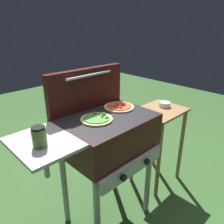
# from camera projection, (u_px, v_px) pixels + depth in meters

# --- Properties ---
(ground_plane) EXTENTS (8.00, 8.00, 0.00)m
(ground_plane) POSITION_uv_depth(u_px,v_px,m) (108.00, 214.00, 1.87)
(ground_plane) COLOR #38602D
(grill) EXTENTS (0.96, 0.53, 0.90)m
(grill) POSITION_uv_depth(u_px,v_px,m) (106.00, 136.00, 1.57)
(grill) COLOR #38110F
(grill) RESTS_ON ground_plane
(grill_lid_open) EXTENTS (0.63, 0.09, 0.30)m
(grill_lid_open) POSITION_uv_depth(u_px,v_px,m) (86.00, 89.00, 1.61)
(grill_lid_open) COLOR #38110F
(grill_lid_open) RESTS_ON grill
(pizza_pepperoni) EXTENTS (0.23, 0.23, 0.04)m
(pizza_pepperoni) POSITION_uv_depth(u_px,v_px,m) (119.00, 107.00, 1.67)
(pizza_pepperoni) COLOR beige
(pizza_pepperoni) RESTS_ON grill
(pizza_veggie) EXTENTS (0.21, 0.21, 0.04)m
(pizza_veggie) POSITION_uv_depth(u_px,v_px,m) (97.00, 119.00, 1.47)
(pizza_veggie) COLOR #E0C17F
(pizza_veggie) RESTS_ON grill
(sauce_jar) EXTENTS (0.08, 0.08, 0.11)m
(sauce_jar) POSITION_uv_depth(u_px,v_px,m) (39.00, 137.00, 1.15)
(sauce_jar) COLOR #4C6B2D
(sauce_jar) RESTS_ON grill
(prep_table) EXTENTS (0.44, 0.36, 0.77)m
(prep_table) POSITION_uv_depth(u_px,v_px,m) (158.00, 131.00, 2.08)
(prep_table) COLOR olive
(prep_table) RESTS_ON ground_plane
(topping_bowl_near) EXTENTS (0.10, 0.10, 0.04)m
(topping_bowl_near) POSITION_uv_depth(u_px,v_px,m) (165.00, 105.00, 2.06)
(topping_bowl_near) COLOR silver
(topping_bowl_near) RESTS_ON prep_table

